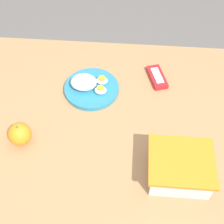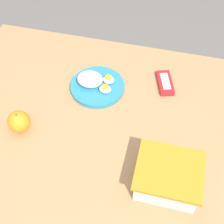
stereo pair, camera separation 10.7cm
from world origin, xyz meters
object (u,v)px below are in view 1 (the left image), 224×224
orange_fruit (20,134)px  rice_plate (90,86)px  candy_bar (157,77)px  food_container (179,168)px

orange_fruit → rice_plate: (-0.20, -0.24, -0.02)m
rice_plate → candy_bar: (-0.25, -0.08, -0.01)m
candy_bar → food_container: bearing=98.3°
food_container → orange_fruit: bearing=-9.4°
food_container → orange_fruit: 0.51m
food_container → orange_fruit: (0.51, -0.08, -0.00)m
orange_fruit → candy_bar: 0.55m
food_container → rice_plate: bearing=-46.4°
orange_fruit → food_container: bearing=170.6°
orange_fruit → candy_bar: size_ratio=0.58×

